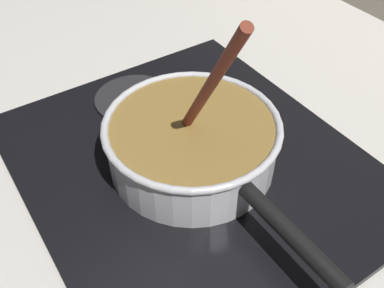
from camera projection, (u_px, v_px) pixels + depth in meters
The scene contains 5 objects.
ground at pixel (72, 171), 0.71m from camera, with size 2.40×1.60×0.04m, color beige.
hob_plate at pixel (192, 165), 0.69m from camera, with size 0.56×0.48×0.01m, color black.
burner_ring at pixel (192, 160), 0.68m from camera, with size 0.19×0.19×0.01m, color #592D0C.
spare_burner at pixel (134, 99), 0.79m from camera, with size 0.14×0.14×0.01m, color #262628.
cooking_pan at pixel (193, 142), 0.65m from camera, with size 0.42×0.26×0.29m.
Camera 1 is at (0.51, -0.11, 0.50)m, focal length 41.78 mm.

